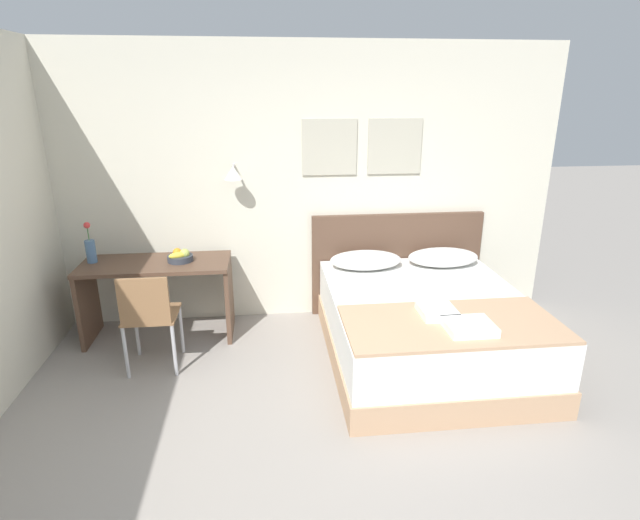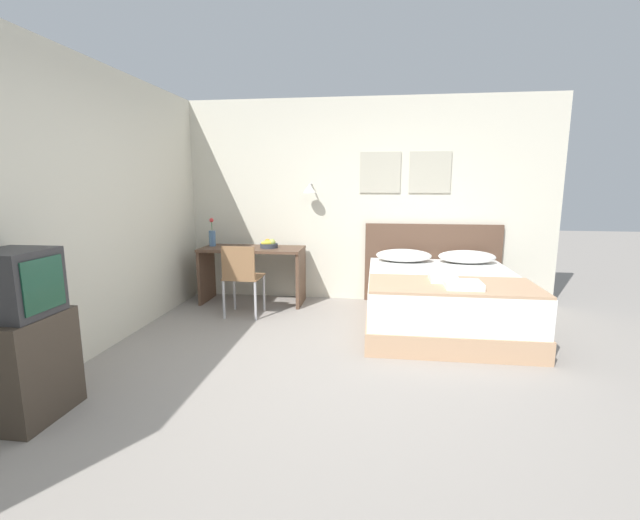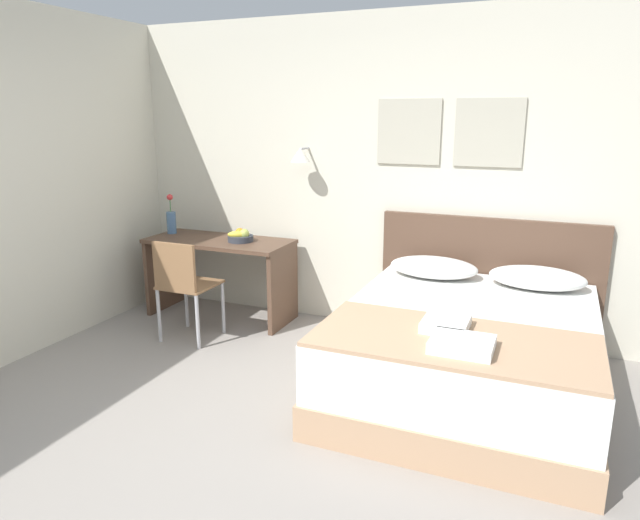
# 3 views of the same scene
# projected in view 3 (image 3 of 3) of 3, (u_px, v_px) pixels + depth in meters

# --- Properties ---
(ground_plane) EXTENTS (24.00, 24.00, 0.00)m
(ground_plane) POSITION_uv_depth(u_px,v_px,m) (209.00, 482.00, 2.94)
(ground_plane) COLOR gray
(wall_back) EXTENTS (5.21, 0.31, 2.65)m
(wall_back) POSITION_uv_depth(u_px,v_px,m) (369.00, 175.00, 4.88)
(wall_back) COLOR beige
(wall_back) RESTS_ON ground_plane
(bed) EXTENTS (1.63, 1.96, 0.59)m
(bed) POSITION_uv_depth(u_px,v_px,m) (465.00, 353.00, 3.80)
(bed) COLOR tan
(bed) RESTS_ON ground_plane
(headboard) EXTENTS (1.75, 0.06, 1.04)m
(headboard) POSITION_uv_depth(u_px,v_px,m) (487.00, 281.00, 4.64)
(headboard) COLOR brown
(headboard) RESTS_ON ground_plane
(pillow_left) EXTENTS (0.69, 0.41, 0.16)m
(pillow_left) POSITION_uv_depth(u_px,v_px,m) (433.00, 267.00, 4.49)
(pillow_left) COLOR white
(pillow_left) RESTS_ON bed
(pillow_right) EXTENTS (0.69, 0.41, 0.16)m
(pillow_right) POSITION_uv_depth(u_px,v_px,m) (537.00, 278.00, 4.21)
(pillow_right) COLOR white
(pillow_right) RESTS_ON bed
(throw_blanket) EXTENTS (1.58, 0.78, 0.02)m
(throw_blanket) POSITION_uv_depth(u_px,v_px,m) (453.00, 340.00, 3.22)
(throw_blanket) COLOR tan
(throw_blanket) RESTS_ON bed
(folded_towel_near_foot) EXTENTS (0.26, 0.29, 0.06)m
(folded_towel_near_foot) POSITION_uv_depth(u_px,v_px,m) (446.00, 324.00, 3.35)
(folded_towel_near_foot) COLOR white
(folded_towel_near_foot) RESTS_ON throw_blanket
(folded_towel_mid_bed) EXTENTS (0.33, 0.28, 0.06)m
(folded_towel_mid_bed) POSITION_uv_depth(u_px,v_px,m) (462.00, 344.00, 3.06)
(folded_towel_mid_bed) COLOR white
(folded_towel_mid_bed) RESTS_ON throw_blanket
(desk) EXTENTS (1.32, 0.57, 0.74)m
(desk) POSITION_uv_depth(u_px,v_px,m) (220.00, 262.00, 5.22)
(desk) COLOR brown
(desk) RESTS_ON ground_plane
(desk_chair) EXTENTS (0.42, 0.42, 0.86)m
(desk_chair) POSITION_uv_depth(u_px,v_px,m) (183.00, 281.00, 4.64)
(desk_chair) COLOR #8E6642
(desk_chair) RESTS_ON ground_plane
(fruit_bowl) EXTENTS (0.23, 0.23, 0.12)m
(fruit_bowl) POSITION_uv_depth(u_px,v_px,m) (241.00, 237.00, 5.07)
(fruit_bowl) COLOR #333842
(fruit_bowl) RESTS_ON desk
(flower_vase) EXTENTS (0.09, 0.09, 0.37)m
(flower_vase) POSITION_uv_depth(u_px,v_px,m) (171.00, 220.00, 5.40)
(flower_vase) COLOR #4C7099
(flower_vase) RESTS_ON desk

